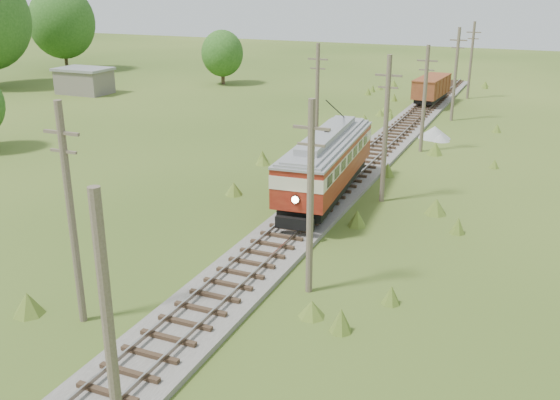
% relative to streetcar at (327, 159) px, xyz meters
% --- Properties ---
extents(railbed_main, '(3.60, 96.00, 0.57)m').
position_rel_streetcar_xyz_m(railbed_main, '(-0.00, 4.42, -2.53)').
color(railbed_main, '#605B54').
rests_on(railbed_main, ground).
extents(streetcar, '(4.03, 13.05, 5.91)m').
position_rel_streetcar_xyz_m(streetcar, '(0.00, 0.00, 0.00)').
color(streetcar, black).
rests_on(streetcar, ground).
extents(gondola, '(3.00, 7.85, 2.56)m').
position_rel_streetcar_xyz_m(gondola, '(-0.00, 34.57, -0.78)').
color(gondola, black).
rests_on(gondola, ground).
extents(gravel_pile, '(2.92, 3.10, 1.06)m').
position_rel_streetcar_xyz_m(gravel_pile, '(3.30, 19.28, -2.23)').
color(gravel_pile, gray).
rests_on(gravel_pile, ground).
extents(utility_pole_r_1, '(0.30, 0.30, 8.80)m').
position_rel_streetcar_xyz_m(utility_pole_r_1, '(3.10, -24.58, 1.68)').
color(utility_pole_r_1, brown).
rests_on(utility_pole_r_1, ground).
extents(utility_pole_r_2, '(1.60, 0.30, 8.60)m').
position_rel_streetcar_xyz_m(utility_pole_r_2, '(3.30, -11.58, 1.70)').
color(utility_pole_r_2, brown).
rests_on(utility_pole_r_2, ground).
extents(utility_pole_r_3, '(1.60, 0.30, 9.00)m').
position_rel_streetcar_xyz_m(utility_pole_r_3, '(3.20, 1.42, 1.90)').
color(utility_pole_r_3, brown).
rests_on(utility_pole_r_3, ground).
extents(utility_pole_r_4, '(1.60, 0.30, 8.40)m').
position_rel_streetcar_xyz_m(utility_pole_r_4, '(3.00, 14.42, 1.60)').
color(utility_pole_r_4, brown).
rests_on(utility_pole_r_4, ground).
extents(utility_pole_r_5, '(1.60, 0.30, 8.90)m').
position_rel_streetcar_xyz_m(utility_pole_r_5, '(3.40, 27.42, 1.85)').
color(utility_pole_r_5, brown).
rests_on(utility_pole_r_5, ground).
extents(utility_pole_r_6, '(1.60, 0.30, 8.70)m').
position_rel_streetcar_xyz_m(utility_pole_r_6, '(3.20, 40.42, 1.75)').
color(utility_pole_r_6, brown).
rests_on(utility_pole_r_6, ground).
extents(utility_pole_l_a, '(1.60, 0.30, 9.00)m').
position_rel_streetcar_xyz_m(utility_pole_l_a, '(-4.20, -17.58, 1.90)').
color(utility_pole_l_a, brown).
rests_on(utility_pole_l_a, ground).
extents(utility_pole_l_b, '(1.60, 0.30, 8.60)m').
position_rel_streetcar_xyz_m(utility_pole_l_b, '(-4.50, 10.42, 1.70)').
color(utility_pole_l_b, brown).
rests_on(utility_pole_l_b, ground).
extents(tree_left_5, '(9.66, 9.66, 12.44)m').
position_rel_streetcar_xyz_m(tree_left_5, '(-56.00, 40.42, 4.40)').
color(tree_left_5, '#38281C').
rests_on(tree_left_5, ground).
extents(tree_mid_a, '(5.46, 5.46, 7.03)m').
position_rel_streetcar_xyz_m(tree_mid_a, '(-28.00, 38.42, 1.30)').
color(tree_mid_a, '#38281C').
rests_on(tree_mid_a, ground).
extents(shed, '(6.40, 4.40, 3.10)m').
position_rel_streetcar_xyz_m(shed, '(-40.00, 25.42, -1.15)').
color(shed, slate).
rests_on(shed, ground).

